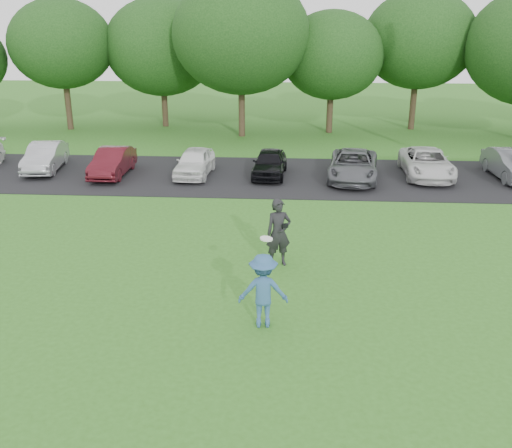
% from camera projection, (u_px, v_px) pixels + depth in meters
% --- Properties ---
extents(ground, '(100.00, 100.00, 0.00)m').
position_uv_depth(ground, '(245.00, 338.00, 12.07)').
color(ground, '#32691E').
rests_on(ground, ground).
extents(parking_lot, '(32.00, 6.50, 0.03)m').
position_uv_depth(parking_lot, '(271.00, 176.00, 24.25)').
color(parking_lot, black).
rests_on(parking_lot, ground).
extents(frisbee_player, '(1.12, 0.69, 2.06)m').
position_uv_depth(frisbee_player, '(263.00, 291.00, 12.29)').
color(frisbee_player, '#315B8C').
rests_on(frisbee_player, ground).
extents(camera_bystander, '(0.78, 0.62, 1.87)m').
position_uv_depth(camera_bystander, '(279.00, 233.00, 15.33)').
color(camera_bystander, black).
rests_on(camera_bystander, ground).
extents(parked_cars, '(28.54, 4.94, 1.20)m').
position_uv_depth(parked_cars, '(274.00, 163.00, 24.01)').
color(parked_cars, white).
rests_on(parked_cars, parking_lot).
extents(tree_row, '(42.39, 9.85, 8.64)m').
position_uv_depth(tree_row, '(306.00, 45.00, 31.62)').
color(tree_row, '#38281C').
rests_on(tree_row, ground).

